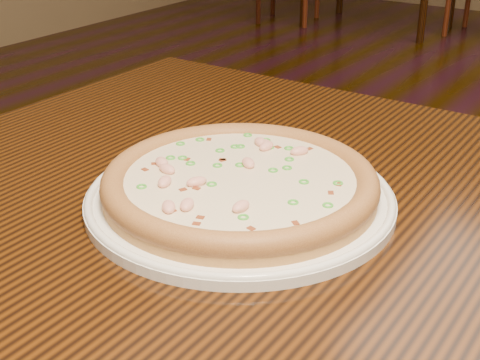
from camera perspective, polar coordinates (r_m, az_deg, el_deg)
The scene contains 3 objects.
hero_table at distance 0.82m, azimuth 9.10°, elevation -8.99°, with size 1.20×0.80×0.75m.
plate at distance 0.77m, azimuth 0.00°, elevation -1.42°, with size 0.36×0.36×0.02m.
pizza at distance 0.76m, azimuth -0.01°, elevation -0.19°, with size 0.32×0.32×0.03m.
Camera 1 is at (0.24, -1.16, 1.11)m, focal length 50.00 mm.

